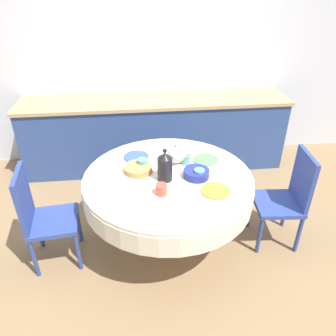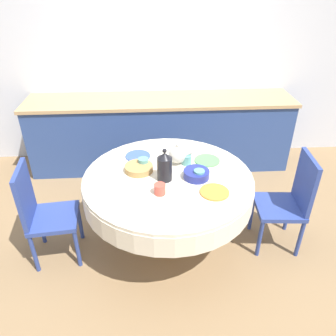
{
  "view_description": "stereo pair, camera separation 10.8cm",
  "coord_description": "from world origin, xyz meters",
  "px_view_note": "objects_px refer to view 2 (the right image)",
  "views": [
    {
      "loc": [
        -0.26,
        -2.32,
        2.23
      ],
      "look_at": [
        0.0,
        0.0,
        0.81
      ],
      "focal_mm": 35.0,
      "sensor_mm": 36.0,
      "label": 1
    },
    {
      "loc": [
        -0.15,
        -2.33,
        2.23
      ],
      "look_at": [
        0.0,
        0.0,
        0.81
      ],
      "focal_mm": 35.0,
      "sensor_mm": 36.0,
      "label": 2
    }
  ],
  "objects_px": {
    "chair_left": "(289,199)",
    "chair_right": "(42,211)",
    "coffee_carafe": "(165,167)",
    "teapot": "(178,155)"
  },
  "relations": [
    {
      "from": "chair_left",
      "to": "chair_right",
      "type": "relative_size",
      "value": 1.0
    },
    {
      "from": "chair_right",
      "to": "coffee_carafe",
      "type": "xyz_separation_m",
      "value": [
        1.03,
        0.06,
        0.36
      ]
    },
    {
      "from": "chair_left",
      "to": "teapot",
      "type": "xyz_separation_m",
      "value": [
        -0.97,
        0.29,
        0.32
      ]
    },
    {
      "from": "chair_left",
      "to": "chair_right",
      "type": "distance_m",
      "value": 2.13
    },
    {
      "from": "chair_left",
      "to": "teapot",
      "type": "relative_size",
      "value": 4.22
    },
    {
      "from": "chair_right",
      "to": "teapot",
      "type": "relative_size",
      "value": 4.22
    },
    {
      "from": "chair_left",
      "to": "chair_right",
      "type": "bearing_deg",
      "value": 95.16
    },
    {
      "from": "coffee_carafe",
      "to": "teapot",
      "type": "relative_size",
      "value": 1.32
    },
    {
      "from": "chair_right",
      "to": "chair_left",
      "type": "bearing_deg",
      "value": 84.84
    },
    {
      "from": "coffee_carafe",
      "to": "teapot",
      "type": "xyz_separation_m",
      "value": [
        0.13,
        0.25,
        -0.03
      ]
    }
  ]
}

